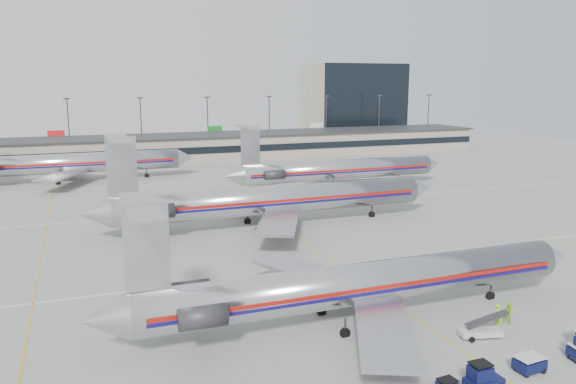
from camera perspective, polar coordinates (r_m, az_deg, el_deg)
name	(u,v)px	position (r m, az deg, el deg)	size (l,w,h in m)	color
ground	(386,298)	(52.64, 9.96, -10.57)	(260.00, 260.00, 0.00)	gray
apron_markings	(338,265)	(60.89, 5.15, -7.39)	(160.00, 0.15, 0.02)	silver
terminal	(185,147)	(143.04, -10.38, 4.49)	(162.00, 17.00, 6.25)	gray
light_mast_row	(175,122)	(156.31, -11.40, 7.00)	(163.60, 0.40, 15.28)	#38383D
distant_building	(353,102)	(191.14, 6.59, 9.04)	(30.00, 20.00, 25.00)	tan
jet_foreground	(354,284)	(46.20, 6.74, -9.25)	(43.25, 25.47, 11.32)	#BDBDC1
jet_second_row	(268,200)	(75.29, -2.06, -0.78)	(49.71, 29.27, 13.01)	#BDBDC1
jet_third_row	(335,170)	(103.14, 4.82, 2.28)	(43.81, 26.95, 11.98)	#BDBDC1
jet_back_row	(69,163)	(117.37, -21.37, 2.76)	(47.09, 28.97, 12.88)	#BDBDC1
tug_center	(482,378)	(39.37, 19.11, -17.44)	(2.43, 1.30, 1.97)	#090D32
cart_inner	(529,364)	(42.93, 23.33, -15.72)	(2.04, 1.47, 1.11)	#090D32
belt_loader	(481,331)	(46.81, 19.06, -13.17)	(3.92, 1.93, 2.01)	#AAAAAA
ramp_worker_near	(498,316)	(48.79, 20.56, -11.70)	(0.71, 0.47, 1.95)	#A3DD14
ramp_worker_far	(509,313)	(49.74, 21.55, -11.40)	(0.89, 0.69, 1.83)	#93E515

